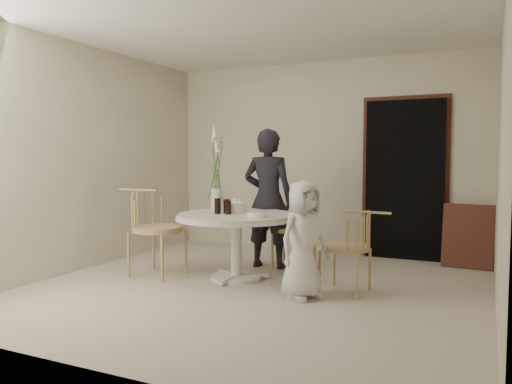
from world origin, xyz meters
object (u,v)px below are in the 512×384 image
at_px(chair_right, 357,240).
at_px(boy, 304,240).
at_px(table, 236,224).
at_px(chair_far, 297,220).
at_px(girl, 268,198).
at_px(flower_vase, 217,174).
at_px(chair_left, 147,219).
at_px(birthday_cake, 235,208).

height_order(chair_right, boy, boy).
height_order(table, boy, boy).
xyz_separation_m(chair_far, girl, (-0.29, -0.25, 0.28)).
bearing_deg(chair_right, flower_vase, -94.28).
bearing_deg(chair_far, chair_right, -45.44).
relative_size(chair_right, chair_left, 0.84).
distance_m(table, chair_far, 1.02).
distance_m(chair_far, girl, 0.47).
xyz_separation_m(table, birthday_cake, (-0.06, 0.08, 0.17)).
height_order(table, chair_far, chair_far).
xyz_separation_m(girl, birthday_cake, (-0.13, -0.62, -0.06)).
relative_size(chair_left, boy, 0.88).
relative_size(chair_left, birthday_cake, 4.20).
height_order(chair_left, girl, girl).
bearing_deg(flower_vase, chair_left, -141.53).
relative_size(chair_far, boy, 0.78).
relative_size(table, flower_vase, 1.32).
height_order(table, girl, girl).
height_order(girl, boy, girl).
bearing_deg(chair_left, birthday_cake, -71.89).
bearing_deg(flower_vase, boy, -26.62).
bearing_deg(table, girl, 83.98).
xyz_separation_m(chair_far, birthday_cake, (-0.42, -0.87, 0.22)).
bearing_deg(boy, girl, 66.85).
bearing_deg(chair_right, birthday_cake, -89.03).
xyz_separation_m(chair_right, girl, (-1.28, 0.74, 0.31)).
distance_m(chair_right, girl, 1.50).
bearing_deg(girl, boy, 122.46).
bearing_deg(chair_left, table, -77.18).
bearing_deg(table, chair_right, -1.22).
bearing_deg(birthday_cake, flower_vase, 150.99).
height_order(chair_right, chair_left, chair_left).
relative_size(table, chair_right, 1.59).
distance_m(girl, boy, 1.42).
relative_size(chair_left, flower_vase, 0.99).
xyz_separation_m(chair_far, chair_right, (0.99, -0.98, -0.02)).
relative_size(chair_left, girl, 0.59).
distance_m(chair_far, boy, 1.46).
bearing_deg(girl, birthday_cake, 72.71).
xyz_separation_m(girl, flower_vase, (-0.48, -0.43, 0.30)).
height_order(chair_far, flower_vase, flower_vase).
distance_m(chair_left, girl, 1.46).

